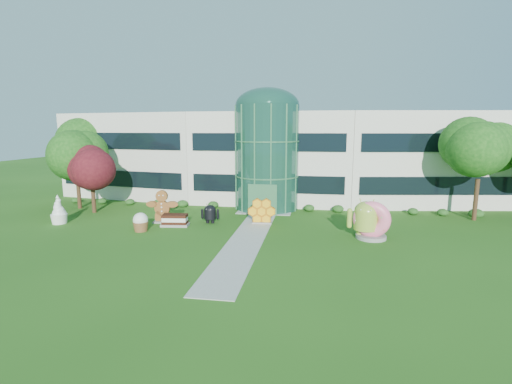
% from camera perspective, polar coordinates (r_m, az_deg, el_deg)
% --- Properties ---
extents(ground, '(140.00, 140.00, 0.00)m').
position_cam_1_polar(ground, '(24.81, -2.01, -8.25)').
color(ground, '#215114').
rests_on(ground, ground).
extents(building, '(46.00, 15.00, 9.30)m').
position_cam_1_polar(building, '(41.51, 2.79, 5.54)').
color(building, beige).
rests_on(building, ground).
extents(atrium, '(6.00, 6.00, 9.80)m').
position_cam_1_polar(atrium, '(35.55, 1.71, 5.26)').
color(atrium, '#194738').
rests_on(atrium, ground).
extents(walkway, '(2.40, 20.00, 0.04)m').
position_cam_1_polar(walkway, '(26.68, -1.17, -6.91)').
color(walkway, '#9E9E93').
rests_on(walkway, ground).
extents(tree_red, '(4.00, 4.00, 6.00)m').
position_cam_1_polar(tree_red, '(36.95, -23.90, 1.64)').
color(tree_red, '#3F0C14').
rests_on(tree_red, ground).
extents(trees_backdrop, '(52.00, 8.00, 8.40)m').
position_cam_1_polar(trees_backdrop, '(36.60, 1.91, 4.29)').
color(trees_backdrop, '#124611').
rests_on(trees_backdrop, ground).
extents(android_green, '(3.01, 2.28, 3.09)m').
position_cam_1_polar(android_green, '(27.25, 16.57, -3.64)').
color(android_green, '#99B63A').
rests_on(android_green, ground).
extents(android_black, '(1.60, 1.09, 1.78)m').
position_cam_1_polar(android_black, '(30.54, -7.09, -3.15)').
color(android_black, black).
rests_on(android_black, ground).
extents(donut, '(2.80, 1.70, 2.73)m').
position_cam_1_polar(donut, '(27.26, 17.38, -4.07)').
color(donut, '#FB5F7F').
rests_on(donut, ground).
extents(gingerbread, '(3.04, 1.41, 2.71)m').
position_cam_1_polar(gingerbread, '(31.49, -14.23, -2.12)').
color(gingerbread, brown).
rests_on(gingerbread, ground).
extents(ice_cream_sandwich, '(2.25, 1.31, 0.95)m').
position_cam_1_polar(ice_cream_sandwich, '(30.23, -12.36, -4.25)').
color(ice_cream_sandwich, black).
rests_on(ice_cream_sandwich, ground).
extents(honeycomb, '(2.46, 1.07, 1.88)m').
position_cam_1_polar(honeycomb, '(30.23, 0.88, -3.12)').
color(honeycomb, '#FFB019').
rests_on(honeycomb, ground).
extents(froyo, '(1.51, 1.51, 2.35)m').
position_cam_1_polar(froyo, '(34.18, -28.11, -2.37)').
color(froyo, white).
rests_on(froyo, ground).
extents(cupcake, '(1.55, 1.55, 1.43)m').
position_cam_1_polar(cupcake, '(29.33, -17.34, -4.41)').
color(cupcake, white).
rests_on(cupcake, ground).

